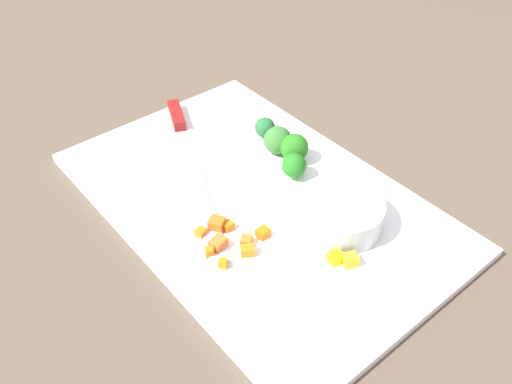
% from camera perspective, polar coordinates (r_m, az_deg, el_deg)
% --- Properties ---
extents(ground_plane, '(4.00, 4.00, 0.00)m').
position_cam_1_polar(ground_plane, '(0.74, 0.00, -1.29)').
color(ground_plane, brown).
extents(cutting_board, '(0.52, 0.34, 0.01)m').
position_cam_1_polar(cutting_board, '(0.73, 0.00, -0.94)').
color(cutting_board, white).
rests_on(cutting_board, ground_plane).
extents(prep_bowl, '(0.11, 0.11, 0.04)m').
position_cam_1_polar(prep_bowl, '(0.69, 8.63, -2.21)').
color(prep_bowl, '#B7C1C0').
rests_on(prep_bowl, cutting_board).
extents(chef_knife, '(0.33, 0.16, 0.02)m').
position_cam_1_polar(chef_knife, '(0.81, -7.17, 4.31)').
color(chef_knife, silver).
rests_on(chef_knife, cutting_board).
extents(carrot_dice_0, '(0.01, 0.01, 0.01)m').
position_cam_1_polar(carrot_dice_0, '(0.68, -2.97, -3.54)').
color(carrot_dice_0, orange).
rests_on(carrot_dice_0, cutting_board).
extents(carrot_dice_1, '(0.02, 0.02, 0.01)m').
position_cam_1_polar(carrot_dice_1, '(0.66, -1.03, -5.11)').
color(carrot_dice_1, orange).
rests_on(carrot_dice_1, cutting_board).
extents(carrot_dice_2, '(0.01, 0.01, 0.01)m').
position_cam_1_polar(carrot_dice_2, '(0.65, -4.87, -6.22)').
color(carrot_dice_2, orange).
rests_on(carrot_dice_2, cutting_board).
extents(carrot_dice_3, '(0.02, 0.02, 0.01)m').
position_cam_1_polar(carrot_dice_3, '(0.65, -0.89, -6.11)').
color(carrot_dice_3, orange).
rests_on(carrot_dice_3, cutting_board).
extents(carrot_dice_4, '(0.03, 0.02, 0.02)m').
position_cam_1_polar(carrot_dice_4, '(0.68, -4.08, -3.33)').
color(carrot_dice_4, orange).
rests_on(carrot_dice_4, cutting_board).
extents(carrot_dice_5, '(0.01, 0.01, 0.01)m').
position_cam_1_polar(carrot_dice_5, '(0.64, -3.43, -7.41)').
color(carrot_dice_5, orange).
rests_on(carrot_dice_5, cutting_board).
extents(carrot_dice_6, '(0.01, 0.02, 0.01)m').
position_cam_1_polar(carrot_dice_6, '(0.67, 0.71, -4.25)').
color(carrot_dice_6, orange).
rests_on(carrot_dice_6, cutting_board).
extents(carrot_dice_7, '(0.01, 0.01, 0.01)m').
position_cam_1_polar(carrot_dice_7, '(0.68, -5.75, -4.19)').
color(carrot_dice_7, orange).
rests_on(carrot_dice_7, cutting_board).
extents(carrot_dice_8, '(0.02, 0.02, 0.01)m').
position_cam_1_polar(carrot_dice_8, '(0.66, -3.96, -5.38)').
color(carrot_dice_8, orange).
rests_on(carrot_dice_8, cutting_board).
extents(pepper_dice_0, '(0.02, 0.02, 0.01)m').
position_cam_1_polar(pepper_dice_0, '(0.65, 9.76, -6.97)').
color(pepper_dice_0, yellow).
rests_on(pepper_dice_0, cutting_board).
extents(pepper_dice_1, '(0.02, 0.02, 0.01)m').
position_cam_1_polar(pepper_dice_1, '(0.65, 7.95, -6.93)').
color(pepper_dice_1, yellow).
rests_on(pepper_dice_1, cutting_board).
extents(broccoli_floret_0, '(0.04, 0.04, 0.04)m').
position_cam_1_polar(broccoli_floret_0, '(0.80, 2.28, 5.36)').
color(broccoli_floret_0, '#87B25D').
rests_on(broccoli_floret_0, cutting_board).
extents(broccoli_floret_1, '(0.04, 0.04, 0.04)m').
position_cam_1_polar(broccoli_floret_1, '(0.78, 4.00, 4.57)').
color(broccoli_floret_1, '#81B659').
rests_on(broccoli_floret_1, cutting_board).
extents(broccoli_floret_2, '(0.03, 0.03, 0.04)m').
position_cam_1_polar(broccoli_floret_2, '(0.82, 0.94, 6.67)').
color(broccoli_floret_2, '#8AAC68').
rests_on(broccoli_floret_2, cutting_board).
extents(broccoli_floret_3, '(0.03, 0.03, 0.04)m').
position_cam_1_polar(broccoli_floret_3, '(0.75, 3.72, 2.89)').
color(broccoli_floret_3, '#89AF64').
rests_on(broccoli_floret_3, cutting_board).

